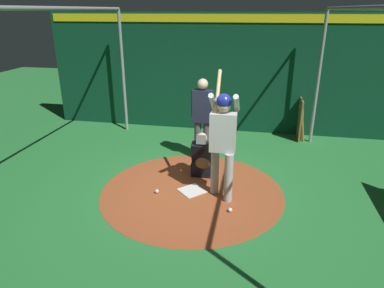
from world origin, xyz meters
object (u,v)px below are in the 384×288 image
object	(u,v)px
home_plate	(192,191)
catcher	(202,159)
batter	(223,136)
bat_rack	(300,119)
umpire	(202,115)
baseball_0	(230,210)
baseball_1	(157,191)

from	to	relation	value
home_plate	catcher	xyz separation A→B (m)	(-0.72, 0.06, 0.34)
batter	bat_rack	distance (m)	3.98
catcher	umpire	xyz separation A→B (m)	(-0.79, -0.13, 0.68)
umpire	bat_rack	distance (m)	3.06
umpire	bat_rack	bearing A→B (deg)	130.67
catcher	home_plate	bearing A→B (deg)	-5.15
umpire	baseball_0	xyz separation A→B (m)	(2.08, 0.83, -0.99)
batter	baseball_0	world-z (taller)	batter
catcher	baseball_0	size ratio (longest dim) A/B	12.40
catcher	bat_rack	size ratio (longest dim) A/B	0.87
home_plate	umpire	xyz separation A→B (m)	(-1.51, -0.07, 1.03)
batter	bat_rack	size ratio (longest dim) A/B	2.11
baseball_0	baseball_1	size ratio (longest dim) A/B	1.00
umpire	bat_rack	size ratio (longest dim) A/B	1.74
baseball_0	batter	bearing A→B (deg)	-156.58
umpire	home_plate	bearing A→B (deg)	2.49
home_plate	baseball_0	distance (m)	0.96
umpire	baseball_0	distance (m)	2.45
umpire	baseball_1	size ratio (longest dim) A/B	24.73
bat_rack	batter	bearing A→B (deg)	-25.18
catcher	bat_rack	xyz separation A→B (m)	(-2.75, 2.15, 0.13)
batter	catcher	size ratio (longest dim) A/B	2.42
baseball_1	umpire	bearing A→B (deg)	161.86
baseball_1	baseball_0	bearing A→B (deg)	74.80
catcher	umpire	bearing A→B (deg)	-170.60
batter	catcher	distance (m)	1.24
baseball_0	bat_rack	bearing A→B (deg)	160.24
umpire	bat_rack	xyz separation A→B (m)	(-1.96, 2.28, -0.55)
home_plate	bat_rack	distance (m)	4.14
batter	umpire	xyz separation A→B (m)	(-1.59, -0.61, -0.14)
catcher	baseball_0	xyz separation A→B (m)	(1.30, 0.70, -0.31)
home_plate	baseball_0	xyz separation A→B (m)	(0.58, 0.76, 0.03)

